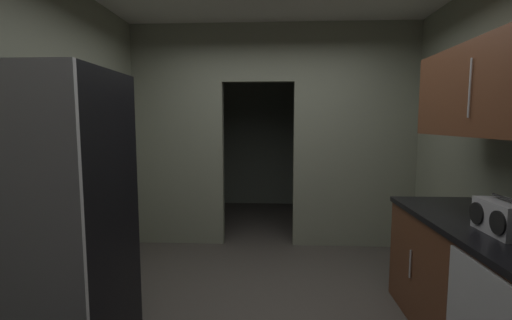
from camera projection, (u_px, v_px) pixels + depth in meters
name	position (u px, v px, depth m)	size (l,w,h in m)	color
ground	(271.00, 319.00, 2.77)	(20.00, 20.00, 0.00)	#47423D
kitchen_partition	(276.00, 130.00, 4.35)	(3.49, 0.12, 2.74)	gray
adjoining_room_shell	(273.00, 133.00, 5.98)	(3.49, 2.32, 2.74)	gray
kitchen_flank_left	(3.00, 149.00, 2.34)	(0.10, 4.25, 2.74)	gray
refrigerator	(58.00, 222.00, 2.17)	(0.73, 0.76, 1.86)	black
lower_cabinet_run	(485.00, 292.00, 2.28)	(0.69, 1.75, 0.89)	brown
upper_cabinet_counterside	(500.00, 88.00, 2.14)	(0.36, 1.58, 0.61)	brown
boombox	(504.00, 218.00, 2.05)	(0.21, 0.34, 0.22)	#B2B2B7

